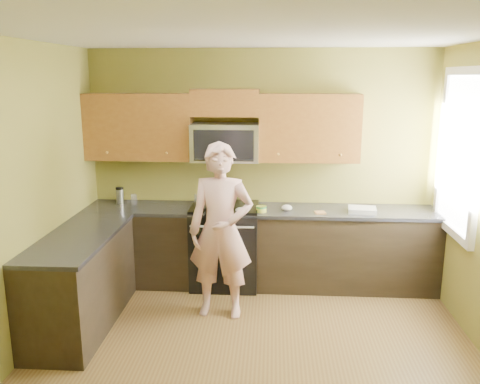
# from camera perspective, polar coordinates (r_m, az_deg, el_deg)

# --- Properties ---
(floor) EXTENTS (4.00, 4.00, 0.00)m
(floor) POSITION_cam_1_polar(r_m,az_deg,el_deg) (4.48, 1.53, -19.10)
(floor) COLOR brown
(floor) RESTS_ON ground
(ceiling) EXTENTS (4.00, 4.00, 0.00)m
(ceiling) POSITION_cam_1_polar(r_m,az_deg,el_deg) (3.80, 1.78, 17.81)
(ceiling) COLOR white
(ceiling) RESTS_ON ground
(wall_back) EXTENTS (4.00, 0.00, 4.00)m
(wall_back) POSITION_cam_1_polar(r_m,az_deg,el_deg) (5.88, 2.40, 2.94)
(wall_back) COLOR olive
(wall_back) RESTS_ON ground
(wall_front) EXTENTS (4.00, 0.00, 4.00)m
(wall_front) POSITION_cam_1_polar(r_m,az_deg,el_deg) (2.07, -0.60, -16.98)
(wall_front) COLOR olive
(wall_front) RESTS_ON ground
(wall_left) EXTENTS (0.00, 4.00, 4.00)m
(wall_left) POSITION_cam_1_polar(r_m,az_deg,el_deg) (4.47, -24.90, -1.56)
(wall_left) COLOR olive
(wall_left) RESTS_ON ground
(cabinet_back_run) EXTENTS (4.00, 0.60, 0.88)m
(cabinet_back_run) POSITION_cam_1_polar(r_m,az_deg,el_deg) (5.83, 2.24, -6.43)
(cabinet_back_run) COLOR black
(cabinet_back_run) RESTS_ON floor
(cabinet_left_run) EXTENTS (0.60, 1.60, 0.88)m
(cabinet_left_run) POSITION_cam_1_polar(r_m,az_deg,el_deg) (5.14, -17.73, -9.81)
(cabinet_left_run) COLOR black
(cabinet_left_run) RESTS_ON floor
(countertop_back) EXTENTS (4.00, 0.62, 0.04)m
(countertop_back) POSITION_cam_1_polar(r_m,az_deg,el_deg) (5.68, 2.28, -2.09)
(countertop_back) COLOR black
(countertop_back) RESTS_ON cabinet_back_run
(countertop_left) EXTENTS (0.62, 1.60, 0.04)m
(countertop_left) POSITION_cam_1_polar(r_m,az_deg,el_deg) (4.98, -18.00, -4.93)
(countertop_left) COLOR black
(countertop_left) RESTS_ON cabinet_left_run
(stove) EXTENTS (0.76, 0.65, 0.95)m
(stove) POSITION_cam_1_polar(r_m,az_deg,el_deg) (5.81, -1.73, -6.10)
(stove) COLOR black
(stove) RESTS_ON floor
(microwave) EXTENTS (0.76, 0.40, 0.42)m
(microwave) POSITION_cam_1_polar(r_m,az_deg,el_deg) (5.69, -1.68, 3.63)
(microwave) COLOR silver
(microwave) RESTS_ON wall_back
(upper_cab_left) EXTENTS (1.22, 0.33, 0.75)m
(upper_cab_left) POSITION_cam_1_polar(r_m,az_deg,el_deg) (5.90, -11.28, 3.72)
(upper_cab_left) COLOR brown
(upper_cab_left) RESTS_ON wall_back
(upper_cab_right) EXTENTS (1.12, 0.33, 0.75)m
(upper_cab_right) POSITION_cam_1_polar(r_m,az_deg,el_deg) (5.71, 7.80, 3.55)
(upper_cab_right) COLOR brown
(upper_cab_right) RESTS_ON wall_back
(upper_cab_over_mw) EXTENTS (0.76, 0.33, 0.30)m
(upper_cab_over_mw) POSITION_cam_1_polar(r_m,az_deg,el_deg) (5.66, -1.69, 10.19)
(upper_cab_over_mw) COLOR brown
(upper_cab_over_mw) RESTS_ON wall_back
(window) EXTENTS (0.06, 1.06, 1.66)m
(window) POSITION_cam_1_polar(r_m,az_deg,el_deg) (5.37, 23.89, 4.09)
(window) COLOR white
(window) RESTS_ON wall_right
(woman) EXTENTS (0.67, 0.47, 1.77)m
(woman) POSITION_cam_1_polar(r_m,az_deg,el_deg) (4.97, -2.20, -4.50)
(woman) COLOR #D17068
(woman) RESTS_ON floor
(frying_pan) EXTENTS (0.42, 0.57, 0.07)m
(frying_pan) POSITION_cam_1_polar(r_m,az_deg,el_deg) (5.44, -3.02, -2.23)
(frying_pan) COLOR black
(frying_pan) RESTS_ON stove
(butter_tub) EXTENTS (0.15, 0.15, 0.09)m
(butter_tub) POSITION_cam_1_polar(r_m,az_deg,el_deg) (5.53, 2.47, -2.29)
(butter_tub) COLOR #D6DD3A
(butter_tub) RESTS_ON countertop_back
(toast_slice) EXTENTS (0.12, 0.12, 0.01)m
(toast_slice) POSITION_cam_1_polar(r_m,az_deg,el_deg) (5.54, 9.16, -2.34)
(toast_slice) COLOR #B27F47
(toast_slice) RESTS_ON countertop_back
(napkin_a) EXTENTS (0.12, 0.13, 0.06)m
(napkin_a) POSITION_cam_1_polar(r_m,az_deg,el_deg) (5.48, 0.03, -2.10)
(napkin_a) COLOR silver
(napkin_a) RESTS_ON countertop_back
(napkin_b) EXTENTS (0.16, 0.17, 0.07)m
(napkin_b) POSITION_cam_1_polar(r_m,az_deg,el_deg) (5.59, 5.38, -1.82)
(napkin_b) COLOR silver
(napkin_b) RESTS_ON countertop_back
(dish_towel) EXTENTS (0.33, 0.28, 0.05)m
(dish_towel) POSITION_cam_1_polar(r_m,az_deg,el_deg) (5.68, 13.82, -2.00)
(dish_towel) COLOR silver
(dish_towel) RESTS_ON countertop_back
(travel_mug) EXTENTS (0.10, 0.10, 0.19)m
(travel_mug) POSITION_cam_1_polar(r_m,az_deg,el_deg) (6.06, -13.54, -1.28)
(travel_mug) COLOR silver
(travel_mug) RESTS_ON countertop_back
(glass_a) EXTENTS (0.09, 0.09, 0.12)m
(glass_a) POSITION_cam_1_polar(r_m,az_deg,el_deg) (5.98, -12.05, -0.81)
(glass_a) COLOR silver
(glass_a) RESTS_ON countertop_back
(glass_c) EXTENTS (0.09, 0.09, 0.12)m
(glass_c) POSITION_cam_1_polar(r_m,az_deg,el_deg) (5.84, -4.94, -0.89)
(glass_c) COLOR silver
(glass_c) RESTS_ON countertop_back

